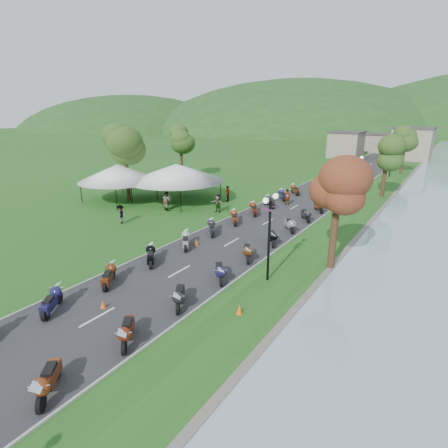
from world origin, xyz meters
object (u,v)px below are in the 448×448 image
Objects in this scene: pedestrian_a at (167,210)px; pedestrian_c at (122,223)px; vendor_tent_main at (177,182)px; pedestrian_b at (167,210)px.

pedestrian_a is 1.02× the size of pedestrian_c.
pedestrian_a is 5.45m from pedestrian_c.
pedestrian_a is at bearing 132.46° from pedestrian_c.
vendor_tent_main is 9.26m from pedestrian_c.
vendor_tent_main reaches higher than pedestrian_b.
pedestrian_a is 0.87× the size of pedestrian_b.
pedestrian_b is at bearing -55.19° from pedestrian_a.
pedestrian_c is (-0.51, -5.36, 0.00)m from pedestrian_b.
vendor_tent_main is 4.08× the size of pedestrian_a.
pedestrian_b reaches higher than pedestrian_c.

